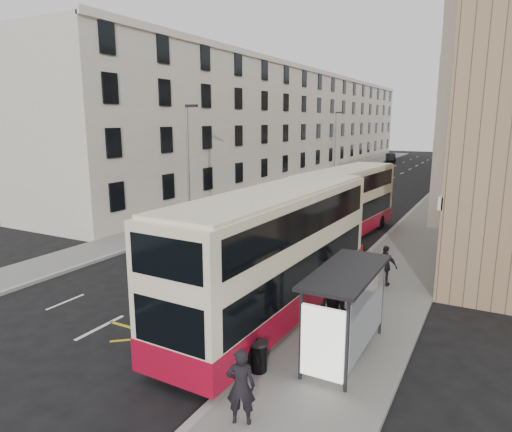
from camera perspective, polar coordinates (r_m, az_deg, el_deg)
The scene contains 21 objects.
ground at distance 18.68m, azimuth -14.34°, elevation -11.01°, with size 200.00×200.00×0.00m, color black.
pavement_right at distance 43.27m, azimuth 22.72°, elevation 1.56°, with size 4.00×120.00×0.15m, color slate.
pavement_left at distance 47.26m, azimuth 3.71°, elevation 3.26°, with size 3.00×120.00×0.15m, color slate.
kerb_right at distance 43.50m, azimuth 20.11°, elevation 1.81°, with size 0.25×120.00×0.15m, color #9C9C97.
kerb_left at distance 46.66m, azimuth 5.39°, elevation 3.12°, with size 0.25×120.00×0.15m, color #9C9C97.
road_markings at distance 59.16m, azimuth 16.51°, elevation 4.47°, with size 10.00×110.00×0.01m, color silver, non-canonical shape.
terrace_left at distance 63.30m, azimuth 4.78°, elevation 11.29°, with size 9.18×79.00×13.25m.
bus_shelter at distance 13.59m, azimuth 11.29°, elevation -10.01°, with size 1.65×4.25×2.70m.
guard_railing at distance 20.12m, azimuth 10.62°, elevation -6.55°, with size 0.06×6.56×1.01m.
street_lamp_near at distance 30.66m, azimuth -8.42°, elevation 7.06°, with size 0.93×0.18×8.00m.
street_lamp_far at distance 57.54m, azimuth 9.89°, elevation 9.22°, with size 0.93×0.18×8.00m.
double_decker_front at distance 16.61m, azimuth 2.52°, elevation -4.71°, with size 3.08×11.94×4.73m.
double_decker_rear at distance 28.32m, azimuth 11.14°, elevation 1.56°, with size 3.39×10.92×4.29m.
litter_bin at distance 13.51m, azimuth 0.30°, elevation -17.08°, with size 0.54×0.54×0.89m.
pedestrian_near at distance 11.32m, azimuth -1.91°, elevation -20.51°, with size 0.68×0.45×1.88m, color black.
pedestrian_mid at distance 15.29m, azimuth 9.60°, elevation -11.56°, with size 0.94×0.73×1.93m, color black.
pedestrian_far at distance 20.42m, azimuth 15.88°, elevation -6.01°, with size 1.04×0.43×1.77m, color black.
white_van at distance 57.68m, azimuth 11.36°, elevation 5.30°, with size 2.50×5.42×1.51m, color silver.
car_silver at distance 67.47m, azimuth 13.54°, elevation 6.05°, with size 1.55×3.86×1.32m, color #B7BBC0.
car_dark at distance 83.27m, azimuth 16.46°, elevation 7.00°, with size 1.56×4.47×1.47m, color black.
car_red at distance 77.85m, azimuth 23.38°, elevation 6.19°, with size 1.99×4.91×1.42m, color #9F071A.
Camera 1 is at (11.89, -12.51, 7.16)m, focal length 32.00 mm.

